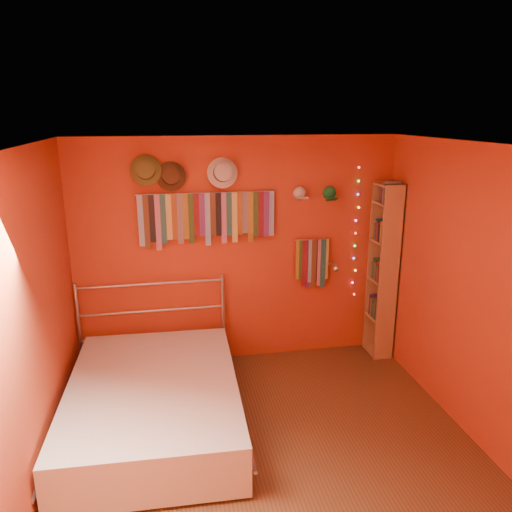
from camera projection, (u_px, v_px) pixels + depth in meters
ground at (271, 453)px, 4.15m from camera, size 3.50×3.50×0.00m
back_wall at (238, 253)px, 5.45m from camera, size 3.50×0.02×2.50m
right_wall at (479, 298)px, 4.12m from camera, size 0.02×3.50×2.50m
left_wall at (29, 331)px, 3.49m from camera, size 0.02×3.50×2.50m
ceiling at (274, 146)px, 3.46m from camera, size 3.50×3.50×0.02m
tie_rack at (207, 216)px, 5.21m from camera, size 1.45×0.03×0.59m
small_tie_rack at (313, 261)px, 5.58m from camera, size 0.40×0.03×0.56m
fedora_olive at (146, 170)px, 4.94m from camera, size 0.31×0.17×0.31m
fedora_brown at (171, 176)px, 5.00m from camera, size 0.30×0.16×0.30m
fedora_white at (223, 172)px, 5.09m from camera, size 0.32×0.17×0.31m
cap_white at (300, 193)px, 5.35m from camera, size 0.16×0.20×0.16m
cap_green at (329, 193)px, 5.41m from camera, size 0.16×0.20×0.16m
fairy_lights at (356, 233)px, 5.61m from camera, size 0.05×0.02×1.49m
reading_lamp at (335, 268)px, 5.46m from camera, size 0.07×0.30×0.09m
bookshelf at (386, 270)px, 5.61m from camera, size 0.25×0.34×2.00m
bed at (154, 402)px, 4.45m from camera, size 1.63×2.17×1.04m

